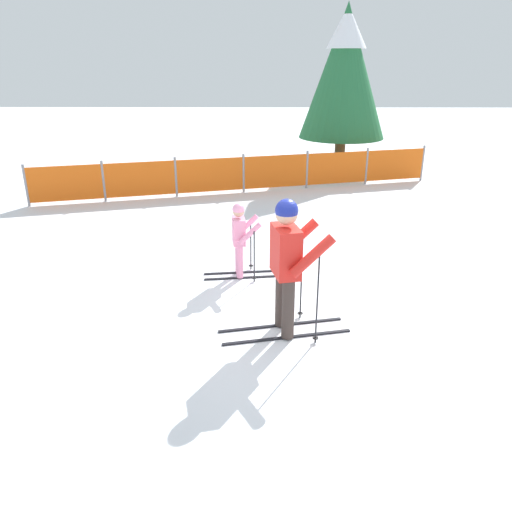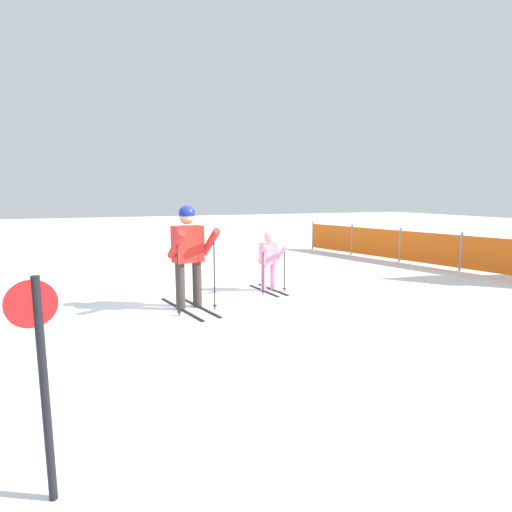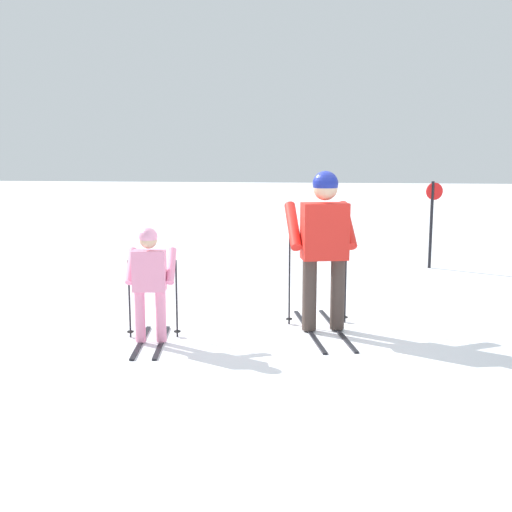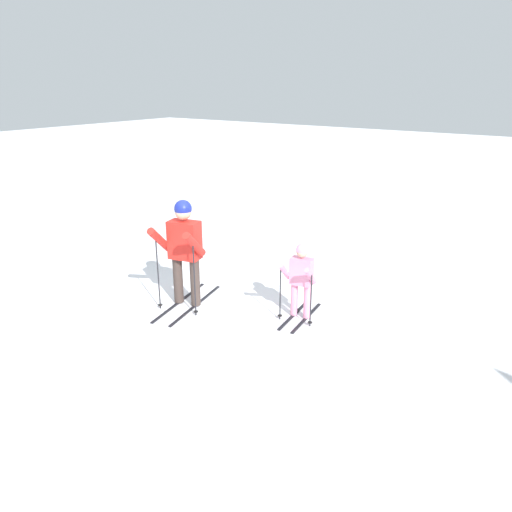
{
  "view_description": "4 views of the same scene",
  "coord_description": "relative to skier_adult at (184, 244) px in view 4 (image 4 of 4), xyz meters",
  "views": [
    {
      "loc": [
        -0.31,
        -5.72,
        3.17
      ],
      "look_at": [
        -0.39,
        0.34,
        0.76
      ],
      "focal_mm": 35.0,
      "sensor_mm": 36.0,
      "label": 1
    },
    {
      "loc": [
        6.37,
        -1.65,
        1.86
      ],
      "look_at": [
        -0.12,
        0.94,
        0.8
      ],
      "focal_mm": 28.0,
      "sensor_mm": 36.0,
      "label": 2
    },
    {
      "loc": [
        -6.72,
        -0.32,
        1.93
      ],
      "look_at": [
        -0.03,
        0.43,
        0.8
      ],
      "focal_mm": 45.0,
      "sensor_mm": 36.0,
      "label": 3
    },
    {
      "loc": [
        5.3,
        4.78,
        3.4
      ],
      "look_at": [
        -0.35,
        0.82,
        0.95
      ],
      "focal_mm": 35.0,
      "sensor_mm": 36.0,
      "label": 4
    }
  ],
  "objects": [
    {
      "name": "skier_adult",
      "position": [
        0.0,
        0.0,
        0.0
      ],
      "size": [
        1.65,
        0.81,
        1.7
      ],
      "rotation": [
        0.0,
        0.0,
        0.22
      ],
      "color": "black",
      "rests_on": "ground_plane"
    },
    {
      "name": "snow_mound",
      "position": [
        -0.76,
        -2.89,
        -1.02
      ],
      "size": [
        1.0,
        0.85,
        0.4
      ],
      "primitive_type": "ellipsoid",
      "color": "white",
      "rests_on": "ground_plane"
    },
    {
      "name": "skier_child",
      "position": [
        -0.64,
        1.71,
        -0.33
      ],
      "size": [
        1.12,
        0.55,
        1.17
      ],
      "rotation": [
        0.0,
        0.0,
        0.13
      ],
      "color": "black",
      "rests_on": "ground_plane"
    },
    {
      "name": "ground_plane",
      "position": [
        0.01,
        0.29,
        -1.02
      ],
      "size": [
        60.0,
        60.0,
        0.0
      ],
      "primitive_type": "plane",
      "color": "white"
    }
  ]
}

